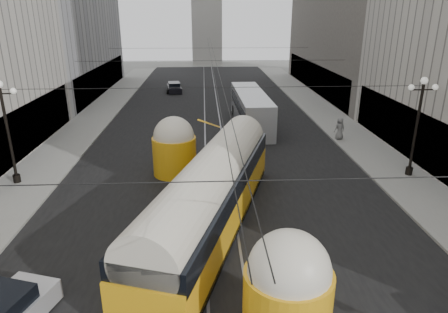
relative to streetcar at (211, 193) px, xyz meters
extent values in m
cube|color=black|center=(0.50, 20.51, -1.94)|extent=(20.00, 85.00, 0.02)
cube|color=gray|center=(-11.50, 24.01, -1.87)|extent=(4.00, 72.00, 0.15)
cube|color=gray|center=(12.50, 24.01, -1.87)|extent=(4.00, 72.00, 0.15)
cube|color=gray|center=(-0.25, 20.51, -1.94)|extent=(0.12, 85.00, 0.04)
cube|color=gray|center=(1.25, 20.51, -1.94)|extent=(0.12, 85.00, 0.04)
cube|color=black|center=(-13.55, 12.01, 0.06)|extent=(0.10, 18.00, 3.60)
cube|color=black|center=(-13.55, 36.01, 0.06)|extent=(0.10, 25.20, 3.60)
cube|color=black|center=(14.55, 10.01, 0.06)|extent=(0.10, 18.00, 3.60)
cube|color=black|center=(14.55, 36.01, 0.06)|extent=(0.10, 28.80, 3.60)
cube|color=#B2AFA8|center=(0.50, 68.01, 10.06)|extent=(6.00, 6.00, 24.00)
cylinder|color=black|center=(-12.10, 6.01, 1.21)|extent=(0.18, 0.18, 6.00)
cylinder|color=black|center=(-12.10, 6.01, -1.54)|extent=(0.44, 0.44, 0.50)
cylinder|color=black|center=(-12.10, 6.01, 3.81)|extent=(1.60, 0.08, 0.08)
sphere|color=white|center=(-11.35, 6.01, 3.96)|extent=(0.36, 0.36, 0.36)
cylinder|color=black|center=(13.10, 6.01, 1.21)|extent=(0.18, 0.18, 6.00)
cylinder|color=black|center=(13.10, 6.01, -1.54)|extent=(0.44, 0.44, 0.50)
cylinder|color=black|center=(13.10, 6.01, 3.81)|extent=(1.60, 0.08, 0.08)
sphere|color=white|center=(13.10, 6.01, 4.36)|extent=(0.44, 0.44, 0.44)
sphere|color=white|center=(12.35, 6.01, 3.96)|extent=(0.36, 0.36, 0.36)
sphere|color=white|center=(13.85, 6.01, 3.96)|extent=(0.36, 0.36, 0.36)
cylinder|color=black|center=(0.50, -7.99, 4.06)|extent=(25.00, 0.03, 0.03)
cylinder|color=black|center=(0.50, 6.01, 4.06)|extent=(25.00, 0.03, 0.03)
cylinder|color=black|center=(0.50, 20.01, 4.06)|extent=(25.00, 0.03, 0.03)
cylinder|color=black|center=(0.50, 34.01, 4.06)|extent=(25.00, 0.03, 0.03)
cylinder|color=black|center=(0.50, 24.01, 3.86)|extent=(0.03, 72.00, 0.03)
cylinder|color=black|center=(0.90, 24.01, 3.86)|extent=(0.03, 72.00, 0.03)
cube|color=#F0AA14|center=(0.00, 0.00, -0.78)|extent=(7.38, 15.62, 1.88)
cube|color=black|center=(0.00, 0.00, -1.67)|extent=(7.24, 15.18, 0.33)
cube|color=black|center=(0.00, 0.00, 0.43)|extent=(7.33, 15.41, 0.94)
cylinder|color=silver|center=(0.00, 0.00, 0.76)|extent=(6.99, 15.30, 2.54)
cylinder|color=#F0AA14|center=(2.29, -7.28, -0.67)|extent=(2.87, 2.87, 2.54)
sphere|color=silver|center=(2.29, -7.28, 0.65)|extent=(2.65, 2.65, 2.65)
cylinder|color=#F0AA14|center=(-2.29, 7.29, -0.67)|extent=(2.87, 2.87, 2.54)
sphere|color=silver|center=(-2.29, 7.29, 0.65)|extent=(2.65, 2.65, 2.65)
cube|color=#B5B7BB|center=(4.12, 19.19, -0.35)|extent=(2.86, 12.39, 3.08)
cube|color=black|center=(4.12, 19.19, 0.16)|extent=(2.87, 11.96, 1.13)
cube|color=black|center=(4.12, 13.07, 0.01)|extent=(2.37, 0.16, 1.44)
cylinder|color=black|center=(2.83, 15.06, -1.43)|extent=(0.30, 1.03, 1.03)
cylinder|color=black|center=(5.40, 15.06, -1.43)|extent=(0.30, 1.03, 1.03)
cylinder|color=black|center=(2.83, 23.32, -1.43)|extent=(0.30, 1.03, 1.03)
cylinder|color=black|center=(5.40, 23.32, -1.43)|extent=(0.30, 1.03, 1.03)
cylinder|color=black|center=(-6.43, -5.32, -1.62)|extent=(0.22, 0.64, 0.64)
cube|color=white|center=(4.28, 28.92, -1.44)|extent=(2.95, 5.03, 0.84)
cube|color=black|center=(4.28, 28.92, -0.85)|extent=(2.25, 2.91, 0.79)
cylinder|color=black|center=(3.41, 27.32, -1.61)|extent=(0.22, 0.67, 0.67)
cylinder|color=black|center=(5.16, 27.32, -1.61)|extent=(0.22, 0.67, 0.67)
cylinder|color=black|center=(3.41, 30.52, -1.61)|extent=(0.22, 0.67, 0.67)
cylinder|color=black|center=(5.16, 30.52, -1.61)|extent=(0.22, 0.67, 0.67)
cube|color=black|center=(-4.32, 36.61, -1.50)|extent=(2.31, 4.38, 0.74)
cube|color=black|center=(-4.32, 36.61, -0.97)|extent=(1.83, 2.49, 0.70)
cylinder|color=black|center=(-5.09, 35.19, -1.65)|extent=(0.22, 0.59, 0.59)
cylinder|color=black|center=(-3.54, 35.19, -1.65)|extent=(0.22, 0.59, 0.59)
cylinder|color=black|center=(-5.09, 38.03, -1.65)|extent=(0.22, 0.59, 0.59)
cylinder|color=black|center=(-3.54, 38.03, -1.65)|extent=(0.22, 0.59, 0.59)
imported|color=slate|center=(11.00, 13.92, -0.87)|extent=(1.01, 0.77, 1.84)
camera|label=1|loc=(-0.27, -17.66, 8.25)|focal=32.00mm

